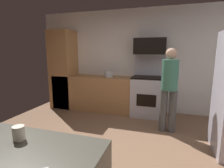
% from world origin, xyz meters
% --- Properties ---
extents(ground_plane, '(5.20, 4.80, 0.02)m').
position_xyz_m(ground_plane, '(0.00, 0.00, -0.01)').
color(ground_plane, '#825E46').
extents(wall_back, '(5.20, 0.12, 2.60)m').
position_xyz_m(wall_back, '(0.00, 2.34, 1.30)').
color(wall_back, silver).
rests_on(wall_back, ground).
extents(lower_cabinet_run, '(2.40, 0.60, 0.90)m').
position_xyz_m(lower_cabinet_run, '(-0.90, 1.98, 0.45)').
color(lower_cabinet_run, '#A97446').
rests_on(lower_cabinet_run, ground).
extents(cabinet_column, '(0.60, 0.60, 2.10)m').
position_xyz_m(cabinet_column, '(-1.90, 1.98, 1.05)').
color(cabinet_column, '#A97446').
rests_on(cabinet_column, ground).
extents(oven_range, '(0.76, 0.65, 1.48)m').
position_xyz_m(oven_range, '(0.43, 1.97, 0.51)').
color(oven_range, '#BEB7C1').
rests_on(oven_range, ground).
extents(microwave, '(0.74, 0.38, 0.38)m').
position_xyz_m(microwave, '(0.43, 2.06, 1.67)').
color(microwave, black).
rests_on(microwave, oven_range).
extents(person_cook, '(0.31, 0.30, 1.61)m').
position_xyz_m(person_cook, '(0.89, 1.15, 0.90)').
color(person_cook, '#4B4B4B').
rests_on(person_cook, ground).
extents(mug_coffee, '(0.09, 0.09, 0.11)m').
position_xyz_m(mug_coffee, '(-0.20, -1.30, 0.95)').
color(mug_coffee, beige).
rests_on(mug_coffee, counter_island).
extents(stock_pot, '(0.22, 0.22, 0.15)m').
position_xyz_m(stock_pot, '(-0.58, 1.98, 0.98)').
color(stock_pot, silver).
rests_on(stock_pot, lower_cabinet_run).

